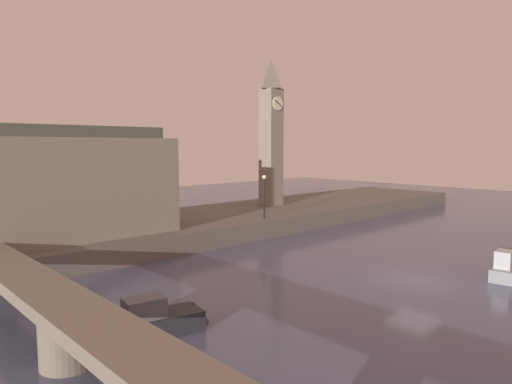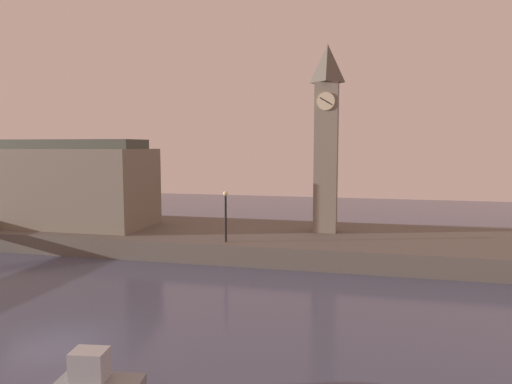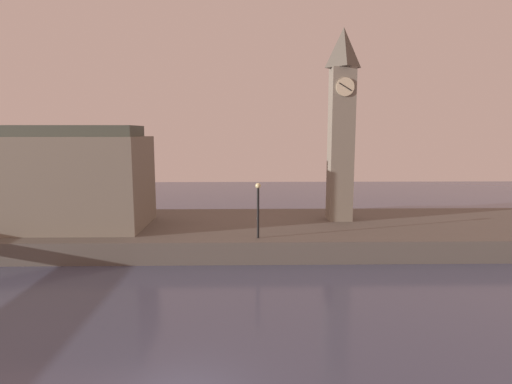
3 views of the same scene
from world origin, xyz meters
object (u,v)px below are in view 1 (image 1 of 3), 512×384
at_px(clock_tower, 271,130).
at_px(boat_barge_dark, 162,319).
at_px(streetlamp, 264,191).
at_px(boat_cruiser_grey, 507,269).
at_px(parliament_hall, 36,184).

bearing_deg(clock_tower, boat_barge_dark, -143.76).
distance_m(streetlamp, boat_barge_dark, 21.13).
height_order(boat_cruiser_grey, boat_barge_dark, boat_cruiser_grey).
height_order(streetlamp, boat_cruiser_grey, streetlamp).
bearing_deg(boat_barge_dark, boat_cruiser_grey, -20.35).
xyz_separation_m(boat_cruiser_grey, boat_barge_dark, (-18.81, 6.98, 0.02)).
height_order(clock_tower, parliament_hall, clock_tower).
height_order(parliament_hall, boat_cruiser_grey, parliament_hall).
relative_size(clock_tower, boat_barge_dark, 3.16).
bearing_deg(boat_cruiser_grey, parliament_hall, 129.70).
bearing_deg(streetlamp, boat_barge_dark, -145.87).
bearing_deg(parliament_hall, boat_cruiser_grey, -50.30).
xyz_separation_m(parliament_hall, boat_cruiser_grey, (18.61, -22.42, -4.63)).
relative_size(streetlamp, boat_barge_dark, 0.78).
bearing_deg(boat_barge_dark, streetlamp, 34.13).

